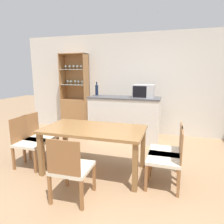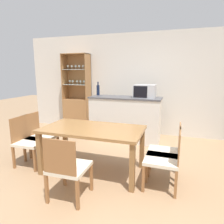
% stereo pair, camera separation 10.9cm
% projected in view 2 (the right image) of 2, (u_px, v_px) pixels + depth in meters
% --- Properties ---
extents(ground_plane, '(18.00, 18.00, 0.00)m').
position_uv_depth(ground_plane, '(118.00, 185.00, 2.86)').
color(ground_plane, '#A37F5B').
extents(wall_back, '(6.80, 0.06, 2.55)m').
position_uv_depth(wall_back, '(148.00, 84.00, 5.05)').
color(wall_back, silver).
rests_on(wall_back, ground_plane).
extents(kitchen_counter, '(1.63, 0.59, 1.02)m').
position_uv_depth(kitchen_counter, '(125.00, 119.00, 4.67)').
color(kitchen_counter, silver).
rests_on(kitchen_counter, ground_plane).
extents(display_cabinet, '(0.73, 0.36, 2.06)m').
position_uv_depth(display_cabinet, '(78.00, 108.00, 5.60)').
color(display_cabinet, '#A37042').
rests_on(display_cabinet, ground_plane).
extents(dining_table, '(1.58, 0.86, 0.73)m').
position_uv_depth(dining_table, '(93.00, 133.00, 3.15)').
color(dining_table, olive).
rests_on(dining_table, ground_plane).
extents(dining_chair_side_left_near, '(0.47, 0.47, 0.84)m').
position_uv_depth(dining_chair_side_left_near, '(29.00, 141.00, 3.42)').
color(dining_chair_side_left_near, beige).
rests_on(dining_chair_side_left_near, ground_plane).
extents(dining_chair_side_right_far, '(0.46, 0.46, 0.84)m').
position_uv_depth(dining_chair_side_right_far, '(166.00, 152.00, 2.96)').
color(dining_chair_side_right_far, beige).
rests_on(dining_chair_side_right_far, ground_plane).
extents(dining_chair_head_near, '(0.47, 0.47, 0.84)m').
position_uv_depth(dining_chair_head_near, '(68.00, 168.00, 2.47)').
color(dining_chair_head_near, beige).
rests_on(dining_chair_head_near, ground_plane).
extents(dining_chair_side_left_far, '(0.48, 0.48, 0.84)m').
position_uv_depth(dining_chair_side_left_far, '(39.00, 136.00, 3.66)').
color(dining_chair_side_left_far, beige).
rests_on(dining_chair_side_left_far, ground_plane).
extents(dining_chair_side_right_near, '(0.46, 0.46, 0.84)m').
position_uv_depth(dining_chair_side_right_near, '(165.00, 159.00, 2.72)').
color(dining_chair_side_right_near, beige).
rests_on(dining_chair_side_right_near, ground_plane).
extents(microwave, '(0.46, 0.39, 0.29)m').
position_uv_depth(microwave, '(145.00, 91.00, 4.42)').
color(microwave, '#B7BABF').
rests_on(microwave, kitchen_counter).
extents(wine_bottle, '(0.07, 0.07, 0.33)m').
position_uv_depth(wine_bottle, '(98.00, 90.00, 4.90)').
color(wine_bottle, '#141E38').
rests_on(wine_bottle, kitchen_counter).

